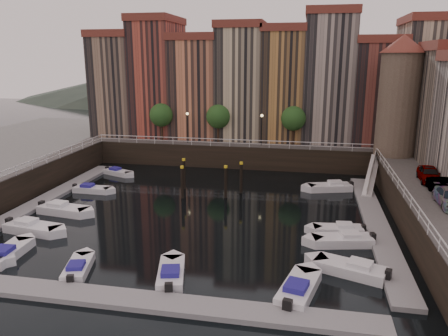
% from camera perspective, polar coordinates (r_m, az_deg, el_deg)
% --- Properties ---
extents(ground, '(200.00, 200.00, 0.00)m').
position_cam_1_polar(ground, '(42.69, -3.12, -5.36)').
color(ground, black).
rests_on(ground, ground).
extents(quay_far, '(80.00, 20.00, 3.00)m').
position_cam_1_polar(quay_far, '(66.96, 2.29, 3.23)').
color(quay_far, black).
rests_on(quay_far, ground).
extents(dock_left, '(2.00, 28.00, 0.35)m').
position_cam_1_polar(dock_left, '(48.23, -22.49, -3.92)').
color(dock_left, gray).
rests_on(dock_left, ground).
extents(dock_right, '(2.00, 28.00, 0.35)m').
position_cam_1_polar(dock_right, '(40.99, 19.21, -6.77)').
color(dock_right, gray).
rests_on(dock_right, ground).
extents(dock_near, '(30.00, 2.00, 0.35)m').
position_cam_1_polar(dock_near, '(27.97, -12.00, -16.50)').
color(dock_near, gray).
rests_on(dock_near, ground).
extents(mountains, '(145.00, 100.00, 18.00)m').
position_cam_1_polar(mountains, '(149.32, 8.04, 11.70)').
color(mountains, '#2D382D').
rests_on(mountains, ground).
extents(far_terrace, '(48.70, 10.30, 17.50)m').
position_cam_1_polar(far_terrace, '(62.90, 5.05, 11.15)').
color(far_terrace, '#876C56').
rests_on(far_terrace, quay_far).
extents(corner_tower, '(5.20, 5.20, 13.80)m').
position_cam_1_polar(corner_tower, '(54.55, 21.89, 8.92)').
color(corner_tower, '#6B5B4C').
rests_on(corner_tower, quay_right).
extents(promenade_trees, '(21.20, 3.20, 5.20)m').
position_cam_1_polar(promenade_trees, '(58.77, -0.14, 6.71)').
color(promenade_trees, black).
rests_on(promenade_trees, quay_far).
extents(street_lamps, '(10.36, 0.36, 4.18)m').
position_cam_1_polar(street_lamps, '(57.84, -0.00, 5.90)').
color(street_lamps, black).
rests_on(street_lamps, quay_far).
extents(railings, '(36.08, 34.04, 0.52)m').
position_cam_1_polar(railings, '(46.18, -1.71, 1.07)').
color(railings, white).
rests_on(railings, ground).
extents(gangway, '(2.78, 8.32, 3.73)m').
position_cam_1_polar(gangway, '(51.01, 18.73, -0.58)').
color(gangway, white).
rests_on(gangway, ground).
extents(mooring_pilings, '(6.87, 3.66, 3.78)m').
position_cam_1_polar(mooring_pilings, '(46.65, -2.08, -1.51)').
color(mooring_pilings, black).
rests_on(mooring_pilings, ground).
extents(boat_left_1, '(5.26, 2.50, 1.18)m').
position_cam_1_polar(boat_left_1, '(40.44, -23.77, -7.16)').
color(boat_left_1, silver).
rests_on(boat_left_1, ground).
extents(boat_left_2, '(5.25, 2.47, 1.18)m').
position_cam_1_polar(boat_left_2, '(44.00, -20.31, -5.11)').
color(boat_left_2, silver).
rests_on(boat_left_2, ground).
extents(boat_left_3, '(4.24, 1.59, 0.97)m').
position_cam_1_polar(boat_left_3, '(49.89, -16.93, -2.66)').
color(boat_left_3, silver).
rests_on(boat_left_3, ground).
extents(boat_left_4, '(4.14, 2.79, 0.94)m').
position_cam_1_polar(boat_left_4, '(56.36, -13.71, -0.53)').
color(boat_left_4, silver).
rests_on(boat_left_4, ground).
extents(boat_right_0, '(5.14, 3.37, 1.16)m').
position_cam_1_polar(boat_right_0, '(31.60, 16.35, -12.54)').
color(boat_right_0, silver).
rests_on(boat_right_0, ground).
extents(boat_right_1, '(5.06, 2.76, 1.13)m').
position_cam_1_polar(boat_right_1, '(35.99, 15.35, -9.08)').
color(boat_right_1, silver).
rests_on(boat_right_1, ground).
extents(boat_right_2, '(4.38, 2.05, 0.98)m').
position_cam_1_polar(boat_right_2, '(38.10, 14.80, -7.79)').
color(boat_right_2, silver).
rests_on(boat_right_2, ground).
extents(boat_right_4, '(5.12, 3.09, 1.15)m').
position_cam_1_polar(boat_right_4, '(49.71, 13.76, -2.44)').
color(boat_right_4, silver).
rests_on(boat_right_4, ground).
extents(boat_near_0, '(1.99, 4.75, 1.08)m').
position_cam_1_polar(boat_near_0, '(36.33, -26.41, -9.93)').
color(boat_near_0, silver).
rests_on(boat_near_0, ground).
extents(boat_near_1, '(2.46, 4.22, 0.94)m').
position_cam_1_polar(boat_near_1, '(32.28, -18.53, -12.27)').
color(boat_near_1, silver).
rests_on(boat_near_1, ground).
extents(boat_near_2, '(2.71, 4.77, 1.07)m').
position_cam_1_polar(boat_near_2, '(30.03, -6.93, -13.58)').
color(boat_near_2, silver).
rests_on(boat_near_2, ground).
extents(boat_near_3, '(2.91, 5.19, 1.16)m').
position_cam_1_polar(boat_near_3, '(28.41, 9.68, -15.36)').
color(boat_near_3, silver).
rests_on(boat_near_3, ground).
extents(car_a, '(1.98, 4.39, 1.46)m').
position_cam_1_polar(car_a, '(44.73, 25.19, -0.82)').
color(car_a, gray).
rests_on(car_a, quay_right).
extents(car_b, '(2.32, 4.60, 1.45)m').
position_cam_1_polar(car_b, '(40.68, 27.02, -2.45)').
color(car_b, gray).
rests_on(car_b, quay_right).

